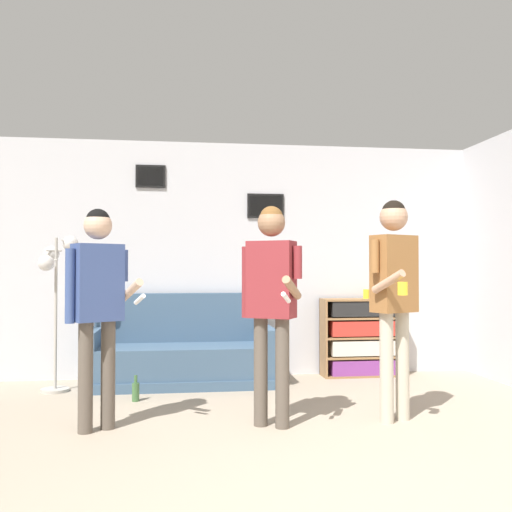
# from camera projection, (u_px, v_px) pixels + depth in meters

# --- Properties ---
(wall_back) EXTENTS (7.56, 0.08, 2.70)m
(wall_back) POSITION_uv_depth(u_px,v_px,m) (254.00, 259.00, 6.67)
(wall_back) COLOR silver
(wall_back) RESTS_ON ground_plane
(couch) EXTENTS (1.96, 0.80, 0.96)m
(couch) POSITION_uv_depth(u_px,v_px,m) (182.00, 355.00, 6.13)
(couch) COLOR #3D5670
(couch) RESTS_ON ground_plane
(bookshelf) EXTENTS (0.92, 0.30, 0.89)m
(bookshelf) POSITION_uv_depth(u_px,v_px,m) (361.00, 337.00, 6.59)
(bookshelf) COLOR olive
(bookshelf) RESTS_ON ground_plane
(floor_lamp) EXTENTS (0.37, 0.40, 1.57)m
(floor_lamp) POSITION_uv_depth(u_px,v_px,m) (56.00, 279.00, 5.76)
(floor_lamp) COLOR #ADA89E
(floor_lamp) RESTS_ON ground_plane
(person_player_foreground_left) EXTENTS (0.60, 0.37, 1.70)m
(person_player_foreground_left) POSITION_uv_depth(u_px,v_px,m) (98.00, 293.00, 4.36)
(person_player_foreground_left) COLOR brown
(person_player_foreground_left) RESTS_ON ground_plane
(person_player_foreground_center) EXTENTS (0.45, 0.60, 1.73)m
(person_player_foreground_center) POSITION_uv_depth(u_px,v_px,m) (271.00, 290.00, 4.47)
(person_player_foreground_center) COLOR brown
(person_player_foreground_center) RESTS_ON ground_plane
(person_watcher_holding_cup) EXTENTS (0.46, 0.56, 1.79)m
(person_watcher_holding_cup) POSITION_uv_depth(u_px,v_px,m) (394.00, 283.00, 4.63)
(person_watcher_holding_cup) COLOR #B7AD99
(person_watcher_holding_cup) RESTS_ON ground_plane
(bottle_on_floor) EXTENTS (0.07, 0.07, 0.24)m
(bottle_on_floor) POSITION_uv_depth(u_px,v_px,m) (136.00, 391.00, 5.31)
(bottle_on_floor) COLOR #3D6638
(bottle_on_floor) RESTS_ON ground_plane
(drinking_cup) EXTENTS (0.07, 0.07, 0.11)m
(drinking_cup) POSITION_uv_depth(u_px,v_px,m) (366.00, 294.00, 6.61)
(drinking_cup) COLOR yellow
(drinking_cup) RESTS_ON bookshelf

